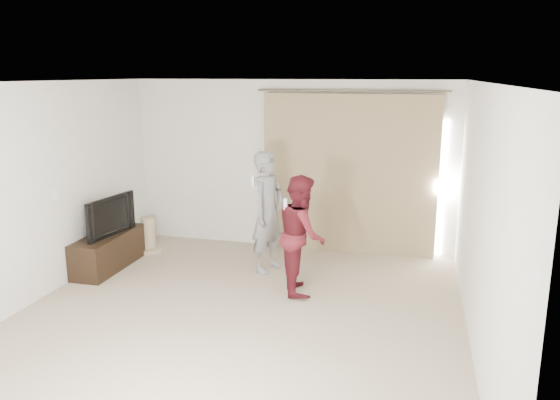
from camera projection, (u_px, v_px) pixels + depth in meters
The scene contains 10 objects.
floor at pixel (236, 319), 6.11m from camera, with size 5.50×5.50×0.00m, color tan.
wall_back at pixel (291, 165), 8.42m from camera, with size 5.00×0.04×2.60m, color silver.
wall_left at pixel (32, 194), 6.42m from camera, with size 0.04×5.50×2.60m.
ceiling at pixel (231, 82), 5.53m from camera, with size 5.00×5.50×0.01m, color white.
curtain at pixel (350, 175), 8.16m from camera, with size 2.80×0.11×2.46m.
tv_console at pixel (108, 251), 7.67m from camera, with size 0.44×1.28×0.49m, color black.
tv at pixel (106, 215), 7.55m from camera, with size 0.95×0.12×0.55m, color black.
scratching_post at pixel (149, 238), 8.38m from camera, with size 0.41×0.41×0.54m.
person_man at pixel (268, 212), 7.46m from camera, with size 0.57×0.70×1.67m.
person_woman at pixel (301, 234), 6.75m from camera, with size 0.75×0.86×1.49m.
Camera 1 is at (1.87, -5.36, 2.69)m, focal length 35.00 mm.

